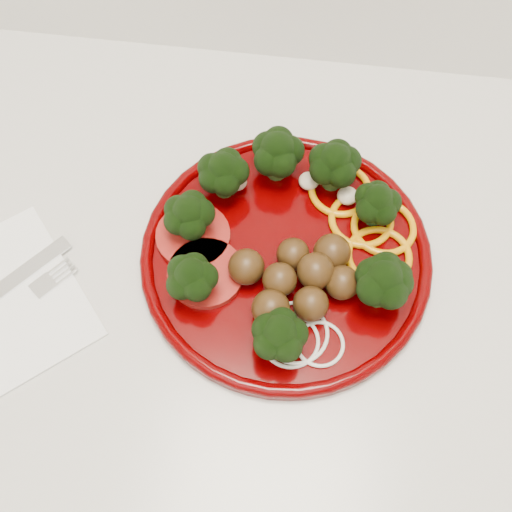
# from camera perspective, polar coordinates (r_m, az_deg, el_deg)

# --- Properties ---
(counter) EXTENTS (2.40, 0.60, 0.90)m
(counter) POSITION_cam_1_polar(r_m,az_deg,el_deg) (1.10, -5.81, -10.89)
(counter) COLOR beige
(counter) RESTS_ON ground
(plate) EXTENTS (0.30, 0.30, 0.07)m
(plate) POSITION_cam_1_polar(r_m,az_deg,el_deg) (0.66, 3.08, 0.78)
(plate) COLOR #440000
(plate) RESTS_ON counter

